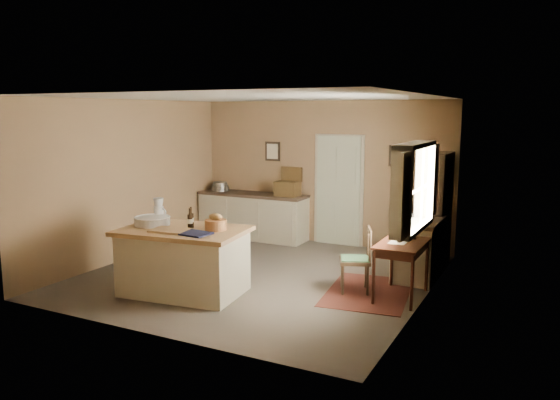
# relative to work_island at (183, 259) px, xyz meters

# --- Properties ---
(ground) EXTENTS (5.00, 5.00, 0.00)m
(ground) POSITION_rel_work_island_xyz_m (0.54, 1.15, -0.48)
(ground) COLOR #63584B
(ground) RESTS_ON ground
(wall_back) EXTENTS (5.00, 0.10, 2.70)m
(wall_back) POSITION_rel_work_island_xyz_m (0.54, 3.65, 0.87)
(wall_back) COLOR olive
(wall_back) RESTS_ON ground
(wall_front) EXTENTS (5.00, 0.10, 2.70)m
(wall_front) POSITION_rel_work_island_xyz_m (0.54, -1.35, 0.87)
(wall_front) COLOR olive
(wall_front) RESTS_ON ground
(wall_left) EXTENTS (0.10, 5.00, 2.70)m
(wall_left) POSITION_rel_work_island_xyz_m (-1.96, 1.15, 0.87)
(wall_left) COLOR olive
(wall_left) RESTS_ON ground
(wall_right) EXTENTS (0.10, 5.00, 2.70)m
(wall_right) POSITION_rel_work_island_xyz_m (3.04, 1.15, 0.87)
(wall_right) COLOR olive
(wall_right) RESTS_ON ground
(ceiling) EXTENTS (5.00, 5.00, 0.00)m
(ceiling) POSITION_rel_work_island_xyz_m (0.54, 1.15, 2.22)
(ceiling) COLOR silver
(ceiling) RESTS_ON wall_back
(door) EXTENTS (0.97, 0.06, 2.11)m
(door) POSITION_rel_work_island_xyz_m (0.89, 3.62, 0.57)
(door) COLOR beige
(door) RESTS_ON ground
(framed_prints) EXTENTS (2.82, 0.02, 0.38)m
(framed_prints) POSITION_rel_work_island_xyz_m (0.74, 3.63, 1.24)
(framed_prints) COLOR black
(framed_prints) RESTS_ON ground
(window) EXTENTS (0.25, 1.99, 1.12)m
(window) POSITION_rel_work_island_xyz_m (2.97, 0.95, 1.07)
(window) COLOR #B7AD91
(window) RESTS_ON ground
(work_island) EXTENTS (1.82, 1.30, 1.20)m
(work_island) POSITION_rel_work_island_xyz_m (0.00, 0.00, 0.00)
(work_island) COLOR #B7AD91
(work_island) RESTS_ON ground
(sideboard) EXTENTS (2.23, 0.63, 1.18)m
(sideboard) POSITION_rel_work_island_xyz_m (-0.80, 3.35, -0.00)
(sideboard) COLOR #B7AD91
(sideboard) RESTS_ON ground
(rug) EXTENTS (1.29, 1.72, 0.01)m
(rug) POSITION_rel_work_island_xyz_m (2.29, 1.16, -0.48)
(rug) COLOR #551F1A
(rug) RESTS_ON ground
(writing_desk) EXTENTS (0.58, 0.95, 0.82)m
(writing_desk) POSITION_rel_work_island_xyz_m (2.74, 1.16, 0.19)
(writing_desk) COLOR #34160D
(writing_desk) RESTS_ON ground
(desk_chair) EXTENTS (0.55, 0.55, 0.90)m
(desk_chair) POSITION_rel_work_island_xyz_m (2.10, 1.11, -0.03)
(desk_chair) COLOR #322216
(desk_chair) RESTS_ON ground
(right_cabinet) EXTENTS (0.62, 1.11, 0.99)m
(right_cabinet) POSITION_rel_work_island_xyz_m (2.74, 2.18, -0.02)
(right_cabinet) COLOR #B7AD91
(right_cabinet) RESTS_ON ground
(shelving_unit) EXTENTS (0.31, 0.83, 1.85)m
(shelving_unit) POSITION_rel_work_island_xyz_m (2.89, 2.98, 0.44)
(shelving_unit) COLOR #322216
(shelving_unit) RESTS_ON ground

